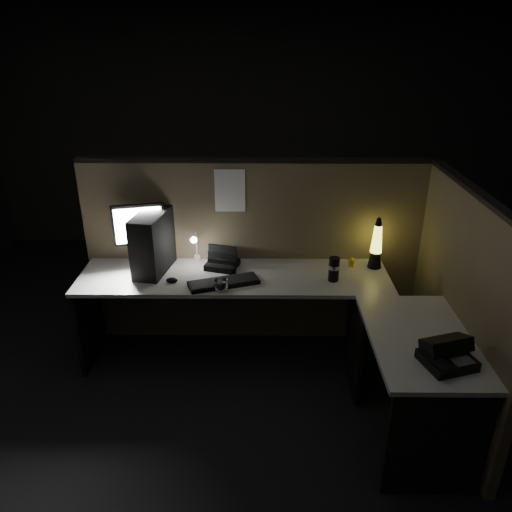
{
  "coord_description": "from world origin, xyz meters",
  "views": [
    {
      "loc": [
        0.04,
        -2.7,
        2.4
      ],
      "look_at": [
        0.02,
        0.35,
        1.0
      ],
      "focal_mm": 35.0,
      "sensor_mm": 36.0,
      "label": 1
    }
  ],
  "objects_px": {
    "desk_phone": "(446,354)",
    "keyboard": "(224,283)",
    "lava_lamp": "(376,247)",
    "monitor": "(140,230)",
    "pc_tower": "(153,243)"
  },
  "relations": [
    {
      "from": "pc_tower",
      "to": "desk_phone",
      "type": "distance_m",
      "value": 2.14
    },
    {
      "from": "monitor",
      "to": "keyboard",
      "type": "bearing_deg",
      "value": -38.78
    },
    {
      "from": "pc_tower",
      "to": "desk_phone",
      "type": "height_order",
      "value": "pc_tower"
    },
    {
      "from": "keyboard",
      "to": "lava_lamp",
      "type": "bearing_deg",
      "value": -4.21
    },
    {
      "from": "monitor",
      "to": "pc_tower",
      "type": "bearing_deg",
      "value": -48.49
    },
    {
      "from": "keyboard",
      "to": "lava_lamp",
      "type": "distance_m",
      "value": 1.18
    },
    {
      "from": "keyboard",
      "to": "desk_phone",
      "type": "bearing_deg",
      "value": -54.24
    },
    {
      "from": "keyboard",
      "to": "desk_phone",
      "type": "height_order",
      "value": "desk_phone"
    },
    {
      "from": "desk_phone",
      "to": "pc_tower",
      "type": "bearing_deg",
      "value": 130.6
    },
    {
      "from": "pc_tower",
      "to": "monitor",
      "type": "distance_m",
      "value": 0.15
    },
    {
      "from": "lava_lamp",
      "to": "desk_phone",
      "type": "distance_m",
      "value": 1.22
    },
    {
      "from": "keyboard",
      "to": "monitor",
      "type": "bearing_deg",
      "value": 136.43
    },
    {
      "from": "monitor",
      "to": "desk_phone",
      "type": "distance_m",
      "value": 2.28
    },
    {
      "from": "keyboard",
      "to": "desk_phone",
      "type": "relative_size",
      "value": 1.6
    },
    {
      "from": "desk_phone",
      "to": "keyboard",
      "type": "bearing_deg",
      "value": 127.14
    }
  ]
}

